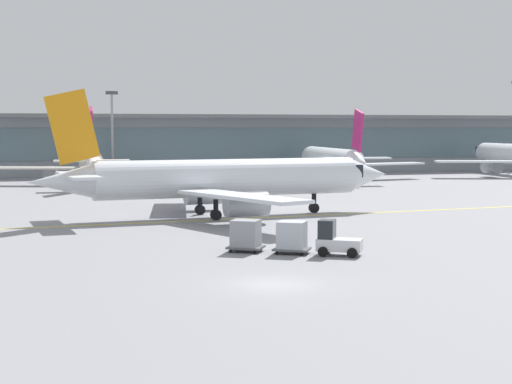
# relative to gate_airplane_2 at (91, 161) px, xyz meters

# --- Properties ---
(ground_plane) EXTENTS (400.00, 400.00, 0.00)m
(ground_plane) POSITION_rel_gate_airplane_2_xyz_m (3.96, -72.70, -3.01)
(ground_plane) COLOR gray
(taxiway_centreline_stripe) EXTENTS (109.39, 12.26, 0.01)m
(taxiway_centreline_stripe) POSITION_rel_gate_airplane_2_xyz_m (8.67, -45.24, -3.01)
(taxiway_centreline_stripe) COLOR yellow
(taxiway_centreline_stripe) RESTS_ON ground_plane
(terminal_concourse) EXTENTS (199.62, 11.00, 9.60)m
(terminal_concourse) POSITION_rel_gate_airplane_2_xyz_m (3.96, 20.91, 1.90)
(terminal_concourse) COLOR #8C939E
(terminal_concourse) RESTS_ON ground_plane
(gate_airplane_2) EXTENTS (28.19, 30.34, 10.05)m
(gate_airplane_2) POSITION_rel_gate_airplane_2_xyz_m (0.00, 0.00, 0.00)
(gate_airplane_2) COLOR silver
(gate_airplane_2) RESTS_ON ground_plane
(gate_airplane_3) EXTENTS (27.90, 30.07, 9.96)m
(gate_airplane_3) POSITION_rel_gate_airplane_2_xyz_m (34.10, -0.24, -0.03)
(gate_airplane_3) COLOR white
(gate_airplane_3) RESTS_ON ground_plane
(taxiing_regional_jet) EXTENTS (31.89, 29.48, 10.56)m
(taxiing_regional_jet) POSITION_rel_gate_airplane_2_xyz_m (8.26, -43.28, 0.15)
(taxiing_regional_jet) COLOR silver
(taxiing_regional_jet) RESTS_ON ground_plane
(baggage_tug) EXTENTS (2.95, 2.56, 2.10)m
(baggage_tug) POSITION_rel_gate_airplane_2_xyz_m (9.92, -65.26, -2.12)
(baggage_tug) COLOR silver
(baggage_tug) RESTS_ON ground_plane
(cargo_dolly_lead) EXTENTS (2.62, 2.44, 1.94)m
(cargo_dolly_lead) POSITION_rel_gate_airplane_2_xyz_m (7.64, -63.93, -1.96)
(cargo_dolly_lead) COLOR #595B60
(cargo_dolly_lead) RESTS_ON ground_plane
(cargo_dolly_trailing) EXTENTS (2.62, 2.44, 1.94)m
(cargo_dolly_trailing) POSITION_rel_gate_airplane_2_xyz_m (5.17, -62.47, -1.96)
(cargo_dolly_trailing) COLOR #595B60
(cargo_dolly_trailing) RESTS_ON ground_plane
(apron_light_mast_1) EXTENTS (1.80, 0.36, 12.94)m
(apron_light_mast_1) POSITION_rel_gate_airplane_2_xyz_m (4.04, 12.80, 4.14)
(apron_light_mast_1) COLOR gray
(apron_light_mast_1) RESTS_ON ground_plane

